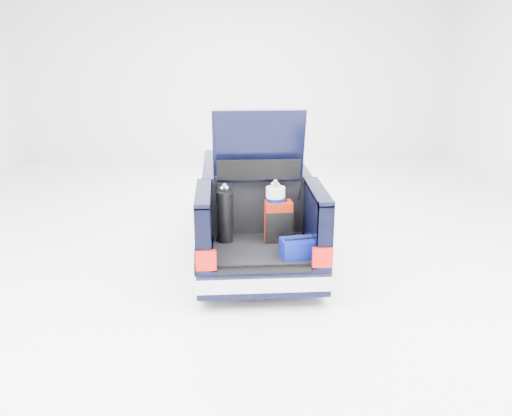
{
  "coord_description": "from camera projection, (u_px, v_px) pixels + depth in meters",
  "views": [
    {
      "loc": [
        -0.53,
        -8.45,
        3.43
      ],
      "look_at": [
        0.0,
        -0.5,
        0.86
      ],
      "focal_mm": 38.0,
      "sensor_mm": 36.0,
      "label": 1
    }
  ],
  "objects": [
    {
      "name": "blue_golf_bag",
      "position": [
        275.0,
        214.0,
        7.66
      ],
      "size": [
        0.28,
        0.28,
        0.9
      ],
      "rotation": [
        0.0,
        0.0,
        -0.05
      ],
      "color": "black",
      "rests_on": "car"
    },
    {
      "name": "red_suitcase",
      "position": [
        278.0,
        222.0,
        7.67
      ],
      "size": [
        0.39,
        0.26,
        0.63
      ],
      "rotation": [
        0.0,
        0.0,
        0.05
      ],
      "color": "maroon",
      "rests_on": "car"
    },
    {
      "name": "blue_duffel",
      "position": [
        300.0,
        248.0,
        7.2
      ],
      "size": [
        0.54,
        0.4,
        0.26
      ],
      "rotation": [
        0.0,
        0.0,
        0.16
      ],
      "color": "#040E69",
      "rests_on": "car"
    },
    {
      "name": "car",
      "position": [
        254.0,
        208.0,
        9.01
      ],
      "size": [
        1.87,
        4.65,
        2.47
      ],
      "color": "black",
      "rests_on": "ground"
    },
    {
      "name": "ground",
      "position": [
        254.0,
        248.0,
        9.11
      ],
      "size": [
        14.0,
        14.0,
        0.0
      ],
      "primitive_type": "plane",
      "color": "white",
      "rests_on": "ground"
    },
    {
      "name": "black_golf_bag",
      "position": [
        225.0,
        216.0,
        7.64
      ],
      "size": [
        0.3,
        0.32,
        0.84
      ],
      "rotation": [
        0.0,
        0.0,
        0.31
      ],
      "color": "black",
      "rests_on": "car"
    }
  ]
}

